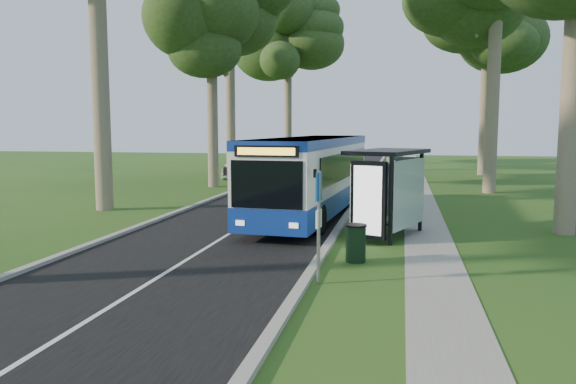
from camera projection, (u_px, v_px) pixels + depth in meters
name	position (u px, v px, depth m)	size (l,w,h in m)	color
ground	(316.00, 266.00, 14.49)	(120.00, 120.00, 0.00)	#254D18
road	(272.00, 208.00, 24.92)	(7.00, 100.00, 0.02)	black
kerb_east	(351.00, 209.00, 24.22)	(0.25, 100.00, 0.12)	#9E9B93
kerb_west	(198.00, 204.00, 25.61)	(0.25, 100.00, 0.12)	#9E9B93
centre_line	(272.00, 207.00, 24.92)	(0.12, 100.00, 0.01)	white
footpath	(422.00, 212.00, 23.63)	(1.50, 100.00, 0.02)	gray
bus	(312.00, 176.00, 22.28)	(3.36, 12.07, 3.16)	white
bus_stop_sign	(319.00, 214.00, 12.68)	(0.11, 0.37, 2.60)	gray
bus_shelter	(392.00, 176.00, 17.82)	(2.82, 3.72, 2.84)	black
litter_bin	(356.00, 243.00, 14.89)	(0.58, 0.58, 1.01)	black
car_white	(238.00, 168.00, 39.70)	(1.71, 4.25, 1.45)	white
car_silver	(261.00, 163.00, 43.70)	(1.60, 4.60, 1.52)	#B4B6BC
tree_west_c	(211.00, 24.00, 32.70)	(5.20, 5.20, 12.91)	#7A6B56
tree_west_d	(229.00, 2.00, 42.44)	(5.20, 5.20, 17.59)	#7A6B56
tree_west_e	(288.00, 36.00, 51.80)	(5.20, 5.20, 16.11)	#7A6B56
tree_east_d	(488.00, 18.00, 40.79)	(5.20, 5.20, 15.44)	#7A6B56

